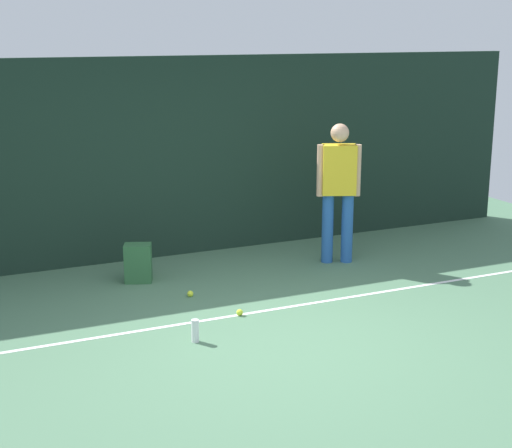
# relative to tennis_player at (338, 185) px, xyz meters

# --- Properties ---
(ground_plane) EXTENTS (12.00, 12.00, 0.00)m
(ground_plane) POSITION_rel_tennis_player_xyz_m (-1.74, -1.87, -0.97)
(ground_plane) COLOR #4C7556
(back_fence) EXTENTS (10.00, 0.10, 2.47)m
(back_fence) POSITION_rel_tennis_player_xyz_m (-1.74, 1.13, 0.27)
(back_fence) COLOR #192D23
(back_fence) RESTS_ON ground
(court_line) EXTENTS (9.00, 0.05, 0.00)m
(court_line) POSITION_rel_tennis_player_xyz_m (-1.74, -1.19, -0.96)
(court_line) COLOR white
(court_line) RESTS_ON ground
(tennis_player) EXTENTS (0.50, 0.35, 1.70)m
(tennis_player) POSITION_rel_tennis_player_xyz_m (0.00, 0.00, 0.00)
(tennis_player) COLOR #2659A5
(tennis_player) RESTS_ON ground
(backpack) EXTENTS (0.35, 0.35, 0.44)m
(backpack) POSITION_rel_tennis_player_xyz_m (-2.43, 0.26, -0.76)
(backpack) COLOR #2D6038
(backpack) RESTS_ON ground
(tennis_ball_near_player) EXTENTS (0.07, 0.07, 0.07)m
(tennis_ball_near_player) POSITION_rel_tennis_player_xyz_m (-1.80, -1.20, -0.93)
(tennis_ball_near_player) COLOR #CCE033
(tennis_ball_near_player) RESTS_ON ground
(tennis_ball_by_fence) EXTENTS (0.07, 0.07, 0.07)m
(tennis_ball_by_fence) POSITION_rel_tennis_player_xyz_m (-2.07, -0.47, -0.93)
(tennis_ball_by_fence) COLOR #CCE033
(tennis_ball_by_fence) RESTS_ON ground
(water_bottle) EXTENTS (0.07, 0.07, 0.21)m
(water_bottle) POSITION_rel_tennis_player_xyz_m (-2.43, -1.65, -0.86)
(water_bottle) COLOR white
(water_bottle) RESTS_ON ground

